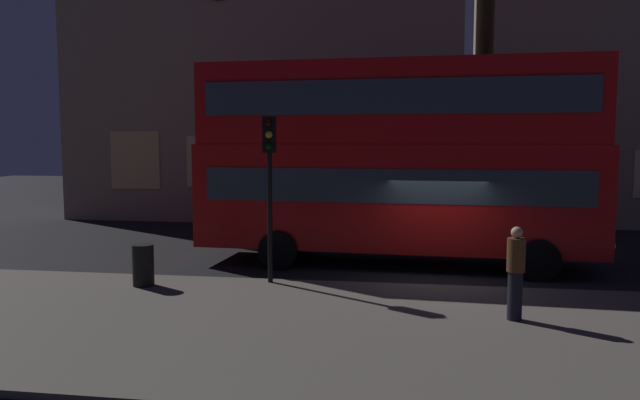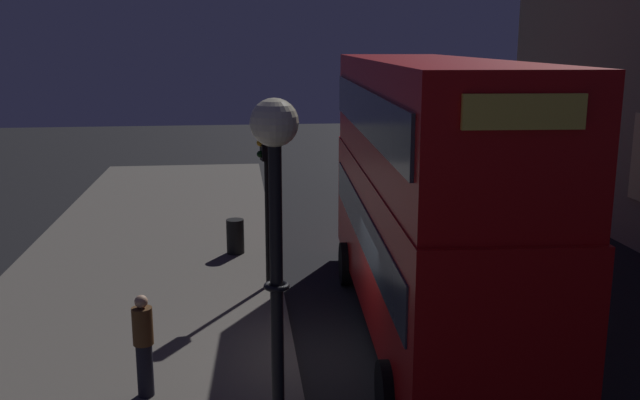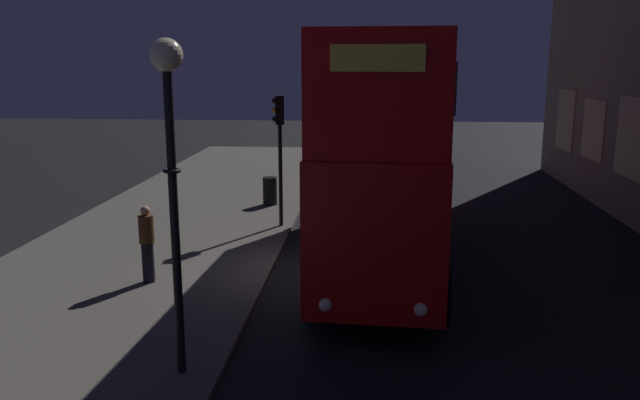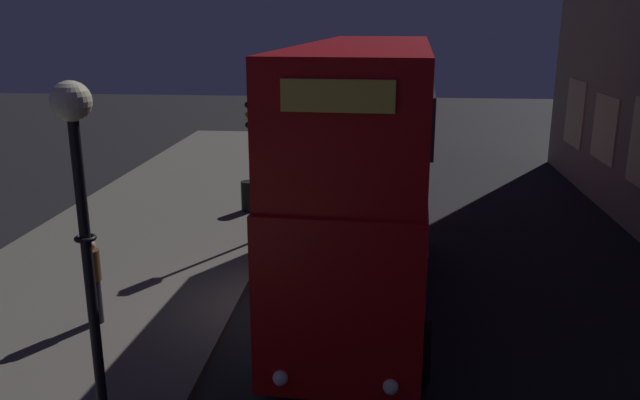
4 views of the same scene
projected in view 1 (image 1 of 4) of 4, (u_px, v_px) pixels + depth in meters
The scene contains 8 objects.
ground_plane at pixel (436, 280), 15.47m from camera, with size 80.00×80.00×0.00m, color black.
sidewalk_slab at pixel (446, 334), 10.98m from camera, with size 44.00×7.16×0.12m, color #5B564F.
building_with_clock at pixel (274, 54), 29.44m from camera, with size 17.31×8.87×15.31m.
building_plain_facade at pixel (632, 31), 27.29m from camera, with size 13.08×8.92×16.76m.
double_decker_bus at pixel (395, 153), 17.09m from camera, with size 11.28×3.33×5.67m.
traffic_light_near_kerb at pixel (269, 164), 14.46m from camera, with size 0.36×0.38×3.98m.
pedestrian at pixel (516, 272), 11.58m from camera, with size 0.34×0.34×1.80m.
litter_bin at pixel (143, 265), 14.35m from camera, with size 0.50×0.50×0.98m, color black.
Camera 1 is at (-0.63, -15.46, 3.55)m, focal length 34.26 mm.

